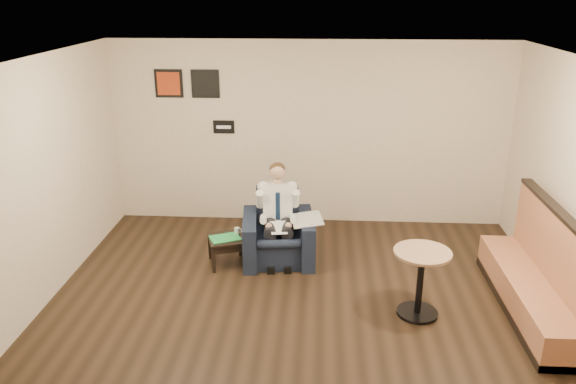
# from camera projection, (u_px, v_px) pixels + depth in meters

# --- Properties ---
(ground) EXTENTS (6.00, 6.00, 0.00)m
(ground) POSITION_uv_depth(u_px,v_px,m) (301.00, 326.00, 6.17)
(ground) COLOR black
(ground) RESTS_ON ground
(wall_back) EXTENTS (6.00, 0.02, 2.80)m
(wall_back) POSITION_uv_depth(u_px,v_px,m) (309.00, 134.00, 8.49)
(wall_back) COLOR beige
(wall_back) RESTS_ON ground
(wall_left) EXTENTS (0.02, 6.00, 2.80)m
(wall_left) POSITION_uv_depth(u_px,v_px,m) (15.00, 201.00, 5.85)
(wall_left) COLOR beige
(wall_left) RESTS_ON ground
(ceiling) EXTENTS (6.00, 6.00, 0.02)m
(ceiling) POSITION_uv_depth(u_px,v_px,m) (303.00, 68.00, 5.20)
(ceiling) COLOR white
(ceiling) RESTS_ON wall_back
(seating_sign) EXTENTS (0.32, 0.02, 0.20)m
(seating_sign) POSITION_uv_depth(u_px,v_px,m) (224.00, 127.00, 8.52)
(seating_sign) COLOR black
(seating_sign) RESTS_ON wall_back
(art_print_left) EXTENTS (0.42, 0.03, 0.42)m
(art_print_left) POSITION_uv_depth(u_px,v_px,m) (169.00, 83.00, 8.34)
(art_print_left) COLOR #B43816
(art_print_left) RESTS_ON wall_back
(art_print_right) EXTENTS (0.42, 0.03, 0.42)m
(art_print_right) POSITION_uv_depth(u_px,v_px,m) (205.00, 84.00, 8.31)
(art_print_right) COLOR black
(art_print_right) RESTS_ON wall_back
(armchair) EXTENTS (1.03, 1.03, 0.91)m
(armchair) POSITION_uv_depth(u_px,v_px,m) (278.00, 228.00, 7.53)
(armchair) COLOR black
(armchair) RESTS_ON ground
(seated_man) EXTENTS (0.68, 0.95, 1.24)m
(seated_man) POSITION_uv_depth(u_px,v_px,m) (278.00, 220.00, 7.37)
(seated_man) COLOR white
(seated_man) RESTS_ON armchair
(lap_papers) EXTENTS (0.26, 0.33, 0.01)m
(lap_papers) POSITION_uv_depth(u_px,v_px,m) (279.00, 228.00, 7.30)
(lap_papers) COLOR white
(lap_papers) RESTS_ON seated_man
(newspaper) EXTENTS (0.47, 0.55, 0.01)m
(newspaper) POSITION_uv_depth(u_px,v_px,m) (307.00, 219.00, 7.40)
(newspaper) COLOR silver
(newspaper) RESTS_ON armchair
(side_table) EXTENTS (0.59, 0.59, 0.38)m
(side_table) POSITION_uv_depth(u_px,v_px,m) (227.00, 251.00, 7.49)
(side_table) COLOR black
(side_table) RESTS_ON ground
(green_folder) EXTENTS (0.46, 0.41, 0.01)m
(green_folder) POSITION_uv_depth(u_px,v_px,m) (225.00, 238.00, 7.40)
(green_folder) COLOR green
(green_folder) RESTS_ON side_table
(coffee_mug) EXTENTS (0.09, 0.09, 0.08)m
(coffee_mug) POSITION_uv_depth(u_px,v_px,m) (237.00, 230.00, 7.54)
(coffee_mug) COLOR white
(coffee_mug) RESTS_ON side_table
(smartphone) EXTENTS (0.13, 0.08, 0.01)m
(smartphone) POSITION_uv_depth(u_px,v_px,m) (228.00, 233.00, 7.55)
(smartphone) COLOR black
(smartphone) RESTS_ON side_table
(banquette) EXTENTS (0.55, 2.32, 1.19)m
(banquette) POSITION_uv_depth(u_px,v_px,m) (534.00, 263.00, 6.28)
(banquette) COLOR #AD6743
(banquette) RESTS_ON ground
(cafe_table) EXTENTS (0.72, 0.72, 0.79)m
(cafe_table) POSITION_uv_depth(u_px,v_px,m) (420.00, 283.00, 6.26)
(cafe_table) COLOR #A07556
(cafe_table) RESTS_ON ground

